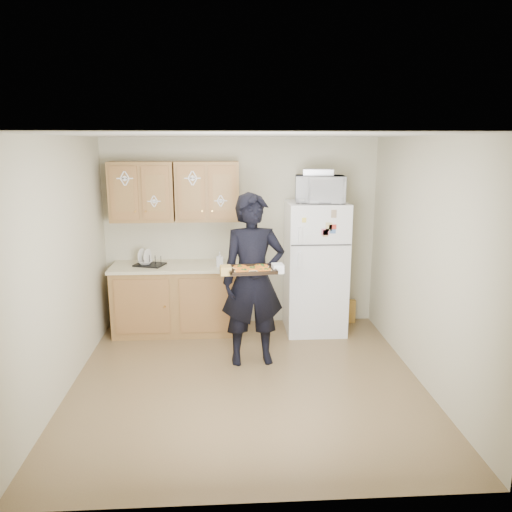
% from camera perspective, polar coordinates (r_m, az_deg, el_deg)
% --- Properties ---
extents(floor, '(3.60, 3.60, 0.00)m').
position_cam_1_polar(floor, '(5.36, -1.03, -14.13)').
color(floor, brown).
rests_on(floor, ground).
extents(ceiling, '(3.60, 3.60, 0.00)m').
position_cam_1_polar(ceiling, '(4.78, -1.16, 13.65)').
color(ceiling, beige).
rests_on(ceiling, wall_back).
extents(wall_back, '(3.60, 0.04, 2.50)m').
position_cam_1_polar(wall_back, '(6.68, -1.73, 2.65)').
color(wall_back, '#BEB79A').
rests_on(wall_back, floor).
extents(wall_front, '(3.60, 0.04, 2.50)m').
position_cam_1_polar(wall_front, '(3.21, 0.27, -8.81)').
color(wall_front, '#BEB79A').
rests_on(wall_front, floor).
extents(wall_left, '(0.04, 3.60, 2.50)m').
position_cam_1_polar(wall_left, '(5.17, -21.43, -1.27)').
color(wall_left, '#BEB79A').
rests_on(wall_left, floor).
extents(wall_right, '(0.04, 3.60, 2.50)m').
position_cam_1_polar(wall_right, '(5.31, 18.72, -0.72)').
color(wall_right, '#BEB79A').
rests_on(wall_right, floor).
extents(refrigerator, '(0.75, 0.70, 1.70)m').
position_cam_1_polar(refrigerator, '(6.50, 6.79, -1.32)').
color(refrigerator, white).
rests_on(refrigerator, floor).
extents(base_cabinet, '(1.60, 0.60, 0.86)m').
position_cam_1_polar(base_cabinet, '(6.60, -9.02, -4.98)').
color(base_cabinet, brown).
rests_on(base_cabinet, floor).
extents(countertop, '(1.64, 0.64, 0.04)m').
position_cam_1_polar(countertop, '(6.48, -9.16, -1.18)').
color(countertop, beige).
rests_on(countertop, base_cabinet).
extents(upper_cab_left, '(0.80, 0.33, 0.75)m').
position_cam_1_polar(upper_cab_left, '(6.50, -12.88, 7.17)').
color(upper_cab_left, brown).
rests_on(upper_cab_left, wall_back).
extents(upper_cab_right, '(0.80, 0.33, 0.75)m').
position_cam_1_polar(upper_cab_right, '(6.42, -5.59, 7.36)').
color(upper_cab_right, brown).
rests_on(upper_cab_right, wall_back).
extents(cereal_box, '(0.20, 0.07, 0.32)m').
position_cam_1_polar(cereal_box, '(7.03, 10.45, -6.22)').
color(cereal_box, '#D6C04B').
rests_on(cereal_box, floor).
extents(person, '(0.74, 0.52, 1.91)m').
position_cam_1_polar(person, '(5.48, -0.34, -2.78)').
color(person, black).
rests_on(person, floor).
extents(baking_tray, '(0.51, 0.40, 0.04)m').
position_cam_1_polar(baking_tray, '(5.14, -0.47, -1.63)').
color(baking_tray, black).
rests_on(baking_tray, person).
extents(pizza_front_left, '(0.16, 0.16, 0.02)m').
position_cam_1_polar(pizza_front_left, '(5.04, -1.61, -1.71)').
color(pizza_front_left, orange).
rests_on(pizza_front_left, baking_tray).
extents(pizza_front_right, '(0.16, 0.16, 0.02)m').
position_cam_1_polar(pizza_front_right, '(5.08, 0.92, -1.62)').
color(pizza_front_right, orange).
rests_on(pizza_front_right, baking_tray).
extents(pizza_back_left, '(0.16, 0.16, 0.02)m').
position_cam_1_polar(pizza_back_left, '(5.20, -1.83, -1.27)').
color(pizza_back_left, orange).
rests_on(pizza_back_left, baking_tray).
extents(pizza_back_right, '(0.16, 0.16, 0.02)m').
position_cam_1_polar(pizza_back_right, '(5.23, 0.62, -1.18)').
color(pizza_back_right, orange).
rests_on(pizza_back_right, baking_tray).
extents(pizza_center, '(0.16, 0.16, 0.02)m').
position_cam_1_polar(pizza_center, '(5.14, -0.47, -1.44)').
color(pizza_center, orange).
rests_on(pizza_center, baking_tray).
extents(microwave, '(0.64, 0.47, 0.33)m').
position_cam_1_polar(microwave, '(6.29, 7.29, 7.59)').
color(microwave, white).
rests_on(microwave, refrigerator).
extents(foil_pan, '(0.41, 0.31, 0.08)m').
position_cam_1_polar(foil_pan, '(6.30, 7.12, 9.48)').
color(foil_pan, '#B8B8BF').
rests_on(foil_pan, microwave).
extents(dish_rack, '(0.42, 0.36, 0.14)m').
position_cam_1_polar(dish_rack, '(6.49, -12.07, -0.45)').
color(dish_rack, black).
rests_on(dish_rack, countertop).
extents(bowl, '(0.21, 0.21, 0.05)m').
position_cam_1_polar(bowl, '(6.51, -12.53, -0.70)').
color(bowl, silver).
rests_on(bowl, dish_rack).
extents(soap_bottle, '(0.09, 0.09, 0.19)m').
position_cam_1_polar(soap_bottle, '(6.31, -4.17, -0.37)').
color(soap_bottle, white).
rests_on(soap_bottle, countertop).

